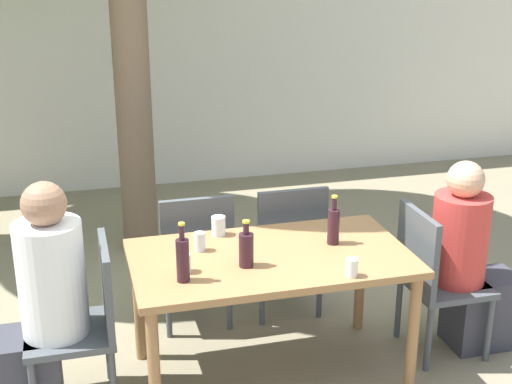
% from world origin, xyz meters
% --- Properties ---
extents(ground_plane, '(30.00, 30.00, 0.00)m').
position_xyz_m(ground_plane, '(0.00, 0.00, 0.00)').
color(ground_plane, gray).
extents(cafe_building_wall, '(10.00, 0.08, 2.80)m').
position_xyz_m(cafe_building_wall, '(0.00, 3.52, 1.40)').
color(cafe_building_wall, silver).
rests_on(cafe_building_wall, ground_plane).
extents(dining_table_front, '(1.48, 0.83, 0.73)m').
position_xyz_m(dining_table_front, '(0.00, 0.00, 0.65)').
color(dining_table_front, '#996B42').
rests_on(dining_table_front, ground_plane).
extents(patio_chair_0, '(0.44, 0.44, 0.89)m').
position_xyz_m(patio_chair_0, '(-0.97, 0.00, 0.50)').
color(patio_chair_0, '#474C51').
rests_on(patio_chair_0, ground_plane).
extents(patio_chair_1, '(0.44, 0.44, 0.89)m').
position_xyz_m(patio_chair_1, '(0.97, 0.00, 0.50)').
color(patio_chair_1, '#474C51').
rests_on(patio_chair_1, ground_plane).
extents(patio_chair_2, '(0.44, 0.44, 0.89)m').
position_xyz_m(patio_chair_2, '(-0.30, 0.65, 0.50)').
color(patio_chair_2, '#474C51').
rests_on(patio_chair_2, ground_plane).
extents(patio_chair_3, '(0.44, 0.44, 0.89)m').
position_xyz_m(patio_chair_3, '(0.30, 0.65, 0.50)').
color(patio_chair_3, '#474C51').
rests_on(patio_chair_3, ground_plane).
extents(person_seated_0, '(0.57, 0.33, 1.24)m').
position_xyz_m(person_seated_0, '(-1.20, -0.00, 0.55)').
color(person_seated_0, '#383842').
rests_on(person_seated_0, ground_plane).
extents(person_seated_1, '(0.56, 0.32, 1.16)m').
position_xyz_m(person_seated_1, '(1.21, -0.00, 0.52)').
color(person_seated_1, '#383842').
rests_on(person_seated_1, ground_plane).
extents(wine_bottle_0, '(0.08, 0.08, 0.25)m').
position_xyz_m(wine_bottle_0, '(-0.16, -0.10, 0.83)').
color(wine_bottle_0, '#331923').
rests_on(wine_bottle_0, dining_table_front).
extents(wine_bottle_1, '(0.07, 0.07, 0.28)m').
position_xyz_m(wine_bottle_1, '(0.37, 0.06, 0.84)').
color(wine_bottle_1, '#331923').
rests_on(wine_bottle_1, dining_table_front).
extents(wine_bottle_2, '(0.07, 0.07, 0.31)m').
position_xyz_m(wine_bottle_2, '(-0.50, -0.19, 0.85)').
color(wine_bottle_2, '#331923').
rests_on(wine_bottle_2, dining_table_front).
extents(drinking_glass_0, '(0.06, 0.06, 0.09)m').
position_xyz_m(drinking_glass_0, '(0.32, -0.35, 0.78)').
color(drinking_glass_0, silver).
rests_on(drinking_glass_0, dining_table_front).
extents(drinking_glass_1, '(0.08, 0.08, 0.11)m').
position_xyz_m(drinking_glass_1, '(-0.21, 0.33, 0.79)').
color(drinking_glass_1, silver).
rests_on(drinking_glass_1, dining_table_front).
extents(drinking_glass_2, '(0.07, 0.07, 0.10)m').
position_xyz_m(drinking_glass_2, '(-0.47, -0.09, 0.78)').
color(drinking_glass_2, silver).
rests_on(drinking_glass_2, dining_table_front).
extents(drinking_glass_3, '(0.06, 0.06, 0.10)m').
position_xyz_m(drinking_glass_3, '(-0.35, 0.15, 0.79)').
color(drinking_glass_3, silver).
rests_on(drinking_glass_3, dining_table_front).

